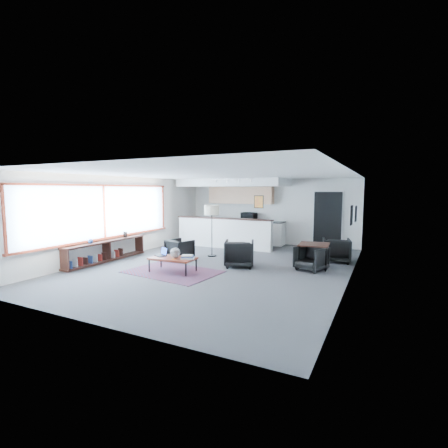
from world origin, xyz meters
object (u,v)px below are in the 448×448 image
at_px(ceramic_pot, 175,253).
at_px(microwave, 249,216).
at_px(laptop, 162,253).
at_px(dining_chair_near, 311,259).
at_px(coffee_table, 173,259).
at_px(book_stack, 188,257).
at_px(dining_table, 314,246).
at_px(armchair_right, 239,252).
at_px(dining_chair_far, 336,251).
at_px(armchair_left, 180,248).
at_px(floor_lamp, 212,212).

xyz_separation_m(ceramic_pot, microwave, (-0.06, 5.29, 0.60)).
bearing_deg(laptop, dining_chair_near, 50.68).
height_order(coffee_table, book_stack, book_stack).
height_order(ceramic_pot, dining_table, dining_table).
relative_size(armchair_right, dining_table, 0.96).
bearing_deg(dining_chair_far, dining_chair_near, 59.07).
height_order(armchair_left, microwave, microwave).
bearing_deg(laptop, microwave, 110.55).
relative_size(coffee_table, armchair_right, 1.49).
height_order(laptop, floor_lamp, floor_lamp).
distance_m(book_stack, armchair_right, 1.60).
bearing_deg(armchair_left, laptop, 119.76).
xyz_separation_m(coffee_table, dining_table, (3.24, 2.18, 0.25)).
relative_size(ceramic_pot, floor_lamp, 0.16).
xyz_separation_m(book_stack, armchair_left, (-1.16, 1.34, -0.09)).
distance_m(ceramic_pot, armchair_right, 1.84).
height_order(laptop, microwave, microwave).
relative_size(book_stack, armchair_right, 0.49).
bearing_deg(floor_lamp, book_stack, -77.10).
height_order(ceramic_pot, dining_chair_near, ceramic_pot).
distance_m(coffee_table, armchair_left, 1.55).
bearing_deg(microwave, dining_chair_near, -44.89).
height_order(armchair_right, dining_chair_near, armchair_right).
distance_m(ceramic_pot, microwave, 5.32).
distance_m(floor_lamp, microwave, 3.02).
bearing_deg(dining_table, armchair_left, -168.46).
xyz_separation_m(book_stack, dining_chair_far, (3.26, 3.16, -0.10)).
height_order(armchair_right, microwave, microwave).
distance_m(book_stack, dining_table, 3.53).
relative_size(book_stack, dining_chair_far, 0.60).
height_order(coffee_table, dining_chair_far, dining_chair_far).
bearing_deg(coffee_table, microwave, 86.28).
distance_m(laptop, floor_lamp, 2.47).
bearing_deg(armchair_right, dining_table, -178.02).
relative_size(ceramic_pot, armchair_left, 0.38).
bearing_deg(microwave, dining_chair_far, -27.45).
relative_size(laptop, armchair_left, 0.56).
height_order(book_stack, dining_table, dining_table).
bearing_deg(dining_chair_far, coffee_table, 28.67).
relative_size(laptop, dining_chair_near, 0.63).
height_order(ceramic_pot, armchair_right, armchair_right).
bearing_deg(dining_table, book_stack, -142.41).
bearing_deg(coffee_table, armchair_left, 113.85).
distance_m(book_stack, microwave, 5.33).
distance_m(armchair_right, floor_lamp, 1.98).
bearing_deg(dining_chair_far, ceramic_pot, 29.12).
distance_m(armchair_right, dining_chair_far, 3.01).
xyz_separation_m(armchair_right, microwave, (-1.31, 3.93, 0.72)).
xyz_separation_m(book_stack, dining_chair_near, (2.79, 1.79, -0.13)).
relative_size(laptop, book_stack, 0.96).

